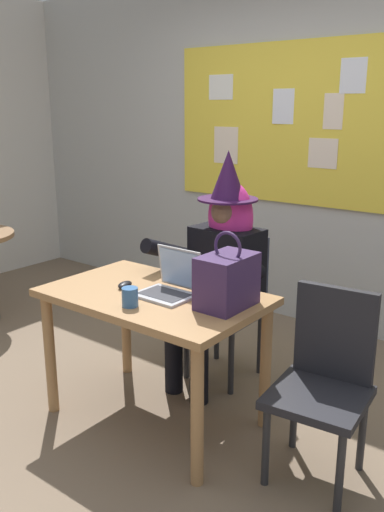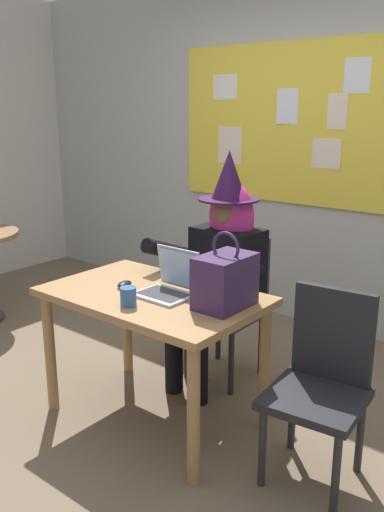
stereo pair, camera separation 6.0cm
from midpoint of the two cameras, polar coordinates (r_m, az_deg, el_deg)
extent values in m
plane|color=#75604C|center=(3.21, -4.64, -16.26)|extent=(24.00, 24.00, 0.00)
cube|color=#B2B2AD|center=(4.29, 12.25, 10.73)|extent=(6.22, 0.10, 2.71)
cube|color=yellow|center=(4.22, 12.03, 13.31)|extent=(2.40, 0.02, 1.20)
cube|color=white|center=(4.31, 9.39, 15.21)|extent=(0.22, 0.02, 0.26)
cube|color=white|center=(4.63, 2.65, 17.26)|extent=(0.24, 0.01, 0.20)
cube|color=#F4E0C6|center=(4.14, 14.18, 14.49)|extent=(0.15, 0.00, 0.25)
cube|color=white|center=(4.09, 16.13, 17.71)|extent=(0.19, 0.01, 0.24)
cube|color=#F4E0C6|center=(4.61, 3.19, 11.52)|extent=(0.24, 0.01, 0.30)
cube|color=#F4E0C6|center=(4.18, 13.13, 10.44)|extent=(0.23, 0.01, 0.22)
cube|color=#A37547|center=(2.87, -4.63, -4.27)|extent=(1.15, 0.73, 0.04)
cylinder|color=#A37547|center=(3.19, -15.19, -9.91)|extent=(0.06, 0.06, 0.70)
cylinder|color=#A37547|center=(2.53, -0.17, -16.45)|extent=(0.06, 0.06, 0.70)
cylinder|color=#A37547|center=(3.54, -7.44, -6.83)|extent=(0.06, 0.06, 0.70)
cylinder|color=#A37547|center=(2.96, 7.12, -11.46)|extent=(0.06, 0.06, 0.70)
cube|color=#2D3347|center=(3.44, 2.87, -5.92)|extent=(0.43, 0.43, 0.04)
cube|color=#2D3347|center=(3.51, 4.68, -1.28)|extent=(0.38, 0.04, 0.45)
cylinder|color=#262628|center=(3.31, 3.59, -11.07)|extent=(0.04, 0.04, 0.41)
cylinder|color=#262628|center=(3.49, -1.12, -9.58)|extent=(0.04, 0.04, 0.41)
cylinder|color=#262628|center=(3.57, 6.66, -9.08)|extent=(0.04, 0.04, 0.41)
cylinder|color=#262628|center=(3.74, 2.14, -7.82)|extent=(0.04, 0.04, 0.41)
cylinder|color=black|center=(3.21, 0.20, -11.54)|extent=(0.11, 0.11, 0.45)
cylinder|color=black|center=(3.33, -2.45, -10.51)|extent=(0.11, 0.11, 0.45)
cylinder|color=black|center=(3.22, 2.17, -6.45)|extent=(0.17, 0.43, 0.15)
cylinder|color=black|center=(3.34, -0.52, -5.61)|extent=(0.17, 0.43, 0.15)
cube|color=black|center=(3.36, 3.13, -1.37)|extent=(0.43, 0.28, 0.52)
cylinder|color=black|center=(3.01, 4.22, -1.15)|extent=(0.11, 0.47, 0.24)
cylinder|color=black|center=(3.32, -2.70, 0.47)|extent=(0.11, 0.47, 0.24)
sphere|color=brown|center=(3.27, 3.22, 4.67)|extent=(0.20, 0.20, 0.20)
ellipsoid|color=#D82D8C|center=(3.31, 3.53, 4.06)|extent=(0.31, 0.24, 0.44)
cylinder|color=#2D0F38|center=(3.26, 3.24, 5.96)|extent=(0.36, 0.36, 0.01)
cone|color=#2D0F38|center=(3.24, 3.28, 8.48)|extent=(0.21, 0.21, 0.29)
cube|color=#B7B7BC|center=(2.81, -3.50, -4.13)|extent=(0.29, 0.23, 0.01)
cube|color=#333338|center=(2.81, -3.50, -3.98)|extent=(0.25, 0.16, 0.00)
cube|color=#B7B7BC|center=(2.86, -1.82, -1.27)|extent=(0.29, 0.04, 0.22)
cube|color=#99B7E0|center=(2.86, -1.95, -1.34)|extent=(0.25, 0.03, 0.19)
ellipsoid|color=black|center=(2.96, -7.62, -3.00)|extent=(0.08, 0.11, 0.03)
cube|color=#38234C|center=(2.63, 3.04, -2.64)|extent=(0.20, 0.30, 0.26)
torus|color=#38234C|center=(2.59, 3.09, 0.94)|extent=(0.16, 0.02, 0.16)
cylinder|color=#336099|center=(2.68, -7.16, -4.30)|extent=(0.08, 0.08, 0.09)
cube|color=black|center=(2.59, 12.39, -14.29)|extent=(0.46, 0.46, 0.04)
cube|color=black|center=(2.65, 14.12, -7.83)|extent=(0.38, 0.08, 0.45)
cylinder|color=#262628|center=(2.53, 14.54, -21.10)|extent=(0.04, 0.04, 0.39)
cylinder|color=#262628|center=(2.62, 7.06, -19.20)|extent=(0.04, 0.04, 0.39)
cylinder|color=#262628|center=(2.80, 16.79, -17.31)|extent=(0.04, 0.04, 0.39)
cylinder|color=#262628|center=(2.89, 10.05, -15.79)|extent=(0.04, 0.04, 0.39)
camera|label=1|loc=(0.03, -90.56, -0.16)|focal=38.17mm
camera|label=2|loc=(0.03, 89.44, 0.16)|focal=38.17mm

